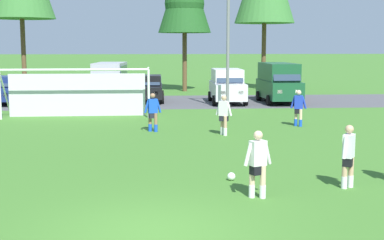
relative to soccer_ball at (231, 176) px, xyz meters
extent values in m
plane|color=#3D7028|center=(-2.19, 11.11, -0.11)|extent=(400.00, 400.00, 0.00)
cube|color=#4C4C51|center=(-2.19, 20.75, -0.11)|extent=(52.00, 8.40, 0.01)
sphere|color=white|center=(0.00, 0.00, 0.00)|extent=(0.22, 0.22, 0.22)
sphere|color=black|center=(0.00, 0.00, 0.00)|extent=(0.08, 0.08, 0.08)
sphere|color=red|center=(0.06, 0.00, 0.00)|extent=(0.07, 0.07, 0.07)
cylinder|color=white|center=(-2.28, 12.97, 1.11)|extent=(0.12, 0.12, 2.44)
cylinder|color=white|center=(-9.60, 12.92, 1.11)|extent=(0.12, 0.12, 2.44)
cylinder|color=white|center=(-5.94, 12.94, 2.33)|extent=(7.32, 0.17, 0.12)
cylinder|color=white|center=(-2.29, 13.87, 1.23)|extent=(0.10, 1.94, 2.46)
cylinder|color=white|center=(-9.61, 13.82, 1.23)|extent=(0.10, 1.94, 2.46)
cube|color=silver|center=(-5.95, 13.94, 0.99)|extent=(6.95, 0.09, 2.20)
cylinder|color=tan|center=(2.76, -1.04, 0.29)|extent=(0.14, 0.14, 0.80)
cylinder|color=tan|center=(2.97, -0.94, 0.29)|extent=(0.14, 0.14, 0.80)
cylinder|color=white|center=(2.76, -1.04, 0.05)|extent=(0.15, 0.15, 0.32)
cylinder|color=white|center=(2.97, -0.94, 0.05)|extent=(0.15, 0.15, 0.32)
cube|color=black|center=(2.87, -0.99, 0.61)|extent=(0.37, 0.40, 0.28)
cube|color=white|center=(2.87, -0.99, 0.99)|extent=(0.41, 0.45, 0.60)
sphere|color=tan|center=(2.87, -0.99, 1.42)|extent=(0.22, 0.22, 0.22)
cylinder|color=white|center=(2.69, -1.17, 0.97)|extent=(0.20, 0.24, 0.55)
cylinder|color=white|center=(3.04, -0.80, 0.97)|extent=(0.20, 0.24, 0.55)
cylinder|color=beige|center=(4.56, 9.48, 0.29)|extent=(0.14, 0.14, 0.80)
cylinder|color=beige|center=(4.40, 9.70, 0.29)|extent=(0.14, 0.14, 0.80)
cylinder|color=blue|center=(4.56, 9.48, 0.05)|extent=(0.15, 0.15, 0.32)
cylinder|color=blue|center=(4.40, 9.70, 0.05)|extent=(0.15, 0.15, 0.32)
cube|color=black|center=(4.48, 9.59, 0.61)|extent=(0.38, 0.29, 0.28)
cube|color=#1E38B7|center=(4.48, 9.59, 0.99)|extent=(0.42, 0.32, 0.60)
sphere|color=beige|center=(4.48, 9.59, 1.42)|extent=(0.22, 0.22, 0.22)
cylinder|color=#1E38B7|center=(4.71, 9.50, 0.97)|extent=(0.24, 0.14, 0.55)
cylinder|color=#1E38B7|center=(4.24, 9.69, 0.97)|extent=(0.24, 0.14, 0.55)
cylinder|color=beige|center=(0.25, -1.68, 0.29)|extent=(0.14, 0.14, 0.80)
cylinder|color=beige|center=(0.50, -1.76, 0.29)|extent=(0.14, 0.14, 0.80)
cylinder|color=white|center=(0.25, -1.68, 0.05)|extent=(0.15, 0.15, 0.32)
cylinder|color=white|center=(0.50, -1.76, 0.05)|extent=(0.15, 0.15, 0.32)
cube|color=black|center=(0.37, -1.72, 0.61)|extent=(0.40, 0.34, 0.28)
cube|color=silver|center=(0.37, -1.72, 0.99)|extent=(0.44, 0.37, 0.60)
sphere|color=beige|center=(0.37, -1.72, 1.42)|extent=(0.22, 0.22, 0.22)
cylinder|color=silver|center=(0.13, -1.78, 0.97)|extent=(0.25, 0.18, 0.55)
cylinder|color=silver|center=(0.62, -1.66, 0.97)|extent=(0.25, 0.18, 0.55)
cylinder|color=#936B4C|center=(-1.98, 8.48, 0.29)|extent=(0.14, 0.14, 0.80)
cylinder|color=#936B4C|center=(-2.22, 8.62, 0.29)|extent=(0.14, 0.14, 0.80)
cylinder|color=blue|center=(-1.98, 8.48, 0.05)|extent=(0.15, 0.15, 0.32)
cylinder|color=blue|center=(-2.22, 8.62, 0.05)|extent=(0.15, 0.15, 0.32)
cube|color=black|center=(-2.10, 8.55, 0.61)|extent=(0.38, 0.30, 0.28)
cube|color=blue|center=(-2.10, 8.55, 0.99)|extent=(0.43, 0.33, 0.60)
sphere|color=#936B4C|center=(-2.10, 8.55, 1.42)|extent=(0.22, 0.22, 0.22)
cylinder|color=blue|center=(-1.84, 8.57, 0.97)|extent=(0.24, 0.14, 0.55)
cylinder|color=blue|center=(-2.35, 8.53, 0.97)|extent=(0.24, 0.14, 0.55)
cylinder|color=tan|center=(0.83, 7.30, 0.29)|extent=(0.14, 0.14, 0.80)
cylinder|color=tan|center=(0.74, 7.56, 0.29)|extent=(0.14, 0.14, 0.80)
cylinder|color=white|center=(0.83, 7.30, 0.05)|extent=(0.15, 0.15, 0.32)
cylinder|color=white|center=(0.74, 7.56, 0.05)|extent=(0.15, 0.15, 0.32)
cube|color=black|center=(0.79, 7.43, 0.61)|extent=(0.40, 0.35, 0.28)
cube|color=silver|center=(0.79, 7.43, 0.99)|extent=(0.45, 0.38, 0.60)
sphere|color=tan|center=(0.79, 7.43, 1.42)|extent=(0.22, 0.22, 0.22)
cylinder|color=silver|center=(0.99, 7.28, 0.97)|extent=(0.25, 0.18, 0.55)
cylinder|color=silver|center=(0.58, 7.58, 0.97)|extent=(0.25, 0.18, 0.55)
cube|color=navy|center=(-11.16, 20.25, 0.59)|extent=(1.93, 4.25, 0.76)
cube|color=navy|center=(-11.15, 20.40, 1.29)|extent=(1.72, 2.15, 0.64)
cube|color=#28384C|center=(-11.18, 19.43, 1.27)|extent=(1.54, 0.36, 0.55)
cube|color=#28384C|center=(-10.32, 20.37, 1.29)|extent=(0.09, 1.79, 0.45)
cube|color=white|center=(-10.72, 18.17, 0.64)|extent=(0.28, 0.09, 0.20)
cube|color=#B21414|center=(-10.60, 22.29, 0.64)|extent=(0.28, 0.09, 0.20)
cube|color=#B21414|center=(-11.59, 22.32, 0.64)|extent=(0.28, 0.09, 0.20)
cylinder|color=black|center=(-10.30, 18.92, 0.21)|extent=(0.26, 0.65, 0.64)
cylinder|color=black|center=(-10.22, 21.52, 0.21)|extent=(0.26, 0.65, 0.64)
cube|color=maroon|center=(-8.23, 20.61, 0.59)|extent=(1.86, 4.23, 0.76)
cube|color=maroon|center=(-8.22, 20.76, 1.29)|extent=(1.69, 2.12, 0.64)
cube|color=#28384C|center=(-8.24, 19.79, 1.27)|extent=(1.53, 0.34, 0.55)
cube|color=#28384C|center=(-7.39, 20.75, 1.29)|extent=(0.07, 1.79, 0.45)
cube|color=white|center=(-7.76, 18.55, 0.64)|extent=(0.28, 0.08, 0.20)
cube|color=white|center=(-8.75, 18.56, 0.64)|extent=(0.28, 0.08, 0.20)
cube|color=#B21414|center=(-7.70, 22.66, 0.64)|extent=(0.28, 0.08, 0.20)
cube|color=#B21414|center=(-8.69, 22.68, 0.64)|extent=(0.28, 0.08, 0.20)
cylinder|color=black|center=(-7.35, 19.30, 0.21)|extent=(0.25, 0.64, 0.64)
cylinder|color=black|center=(-9.15, 19.32, 0.21)|extent=(0.25, 0.64, 0.64)
cylinder|color=black|center=(-7.31, 21.90, 0.21)|extent=(0.25, 0.64, 0.64)
cylinder|color=black|center=(-9.11, 21.93, 0.21)|extent=(0.25, 0.64, 0.64)
cube|color=#B2B2BC|center=(-4.86, 21.25, 0.76)|extent=(2.29, 4.93, 1.10)
cube|color=#B2B2BC|center=(-4.84, 21.45, 1.86)|extent=(2.09, 4.22, 1.10)
cube|color=#28384C|center=(-4.98, 19.48, 1.84)|extent=(1.69, 0.58, 0.91)
cube|color=#28384C|center=(-3.93, 21.38, 1.86)|extent=(0.28, 3.48, 0.77)
cube|color=white|center=(-4.48, 18.85, 0.81)|extent=(0.28, 0.10, 0.20)
cube|color=white|center=(-5.56, 18.93, 0.81)|extent=(0.28, 0.10, 0.20)
cube|color=#B21414|center=(-4.15, 23.56, 0.81)|extent=(0.28, 0.10, 0.20)
cube|color=#B21414|center=(-5.23, 23.64, 0.81)|extent=(0.28, 0.10, 0.20)
cylinder|color=black|center=(-3.98, 19.69, 0.21)|extent=(0.28, 0.66, 0.64)
cylinder|color=black|center=(-5.94, 19.83, 0.21)|extent=(0.28, 0.66, 0.64)
cylinder|color=black|center=(-3.77, 22.66, 0.21)|extent=(0.28, 0.66, 0.64)
cylinder|color=black|center=(-5.73, 22.80, 0.21)|extent=(0.28, 0.66, 0.64)
cube|color=black|center=(-2.36, 20.79, 0.59)|extent=(1.87, 4.23, 0.76)
cube|color=black|center=(-2.36, 20.94, 1.29)|extent=(1.69, 2.13, 0.64)
cube|color=#28384C|center=(-2.38, 19.97, 1.27)|extent=(1.54, 0.34, 0.55)
cube|color=#28384C|center=(-1.52, 20.92, 1.29)|extent=(0.07, 1.79, 0.45)
cube|color=white|center=(-1.90, 18.72, 0.64)|extent=(0.28, 0.08, 0.20)
cube|color=white|center=(-2.89, 18.74, 0.64)|extent=(0.28, 0.08, 0.20)
cube|color=#B21414|center=(-1.83, 22.84, 0.64)|extent=(0.28, 0.08, 0.20)
cube|color=#B21414|center=(-2.82, 22.85, 0.64)|extent=(0.28, 0.08, 0.20)
cylinder|color=black|center=(-1.48, 19.47, 0.21)|extent=(0.25, 0.64, 0.64)
cylinder|color=black|center=(-3.28, 19.50, 0.21)|extent=(0.25, 0.64, 0.64)
cylinder|color=black|center=(-1.44, 22.07, 0.21)|extent=(0.25, 0.64, 0.64)
cylinder|color=black|center=(-3.24, 22.10, 0.21)|extent=(0.25, 0.64, 0.64)
cube|color=silver|center=(2.64, 19.56, 0.71)|extent=(1.98, 4.63, 1.00)
cube|color=silver|center=(2.64, 19.76, 1.63)|extent=(1.80, 3.03, 0.84)
cube|color=#28384C|center=(2.62, 18.34, 1.61)|extent=(1.62, 0.41, 0.71)
cube|color=#28384C|center=(3.53, 19.74, 1.63)|extent=(0.09, 2.55, 0.59)
cube|color=white|center=(3.12, 17.29, 0.76)|extent=(0.28, 0.09, 0.20)
cube|color=white|center=(2.08, 17.31, 0.76)|extent=(0.28, 0.09, 0.20)
cube|color=#B21414|center=(3.20, 21.81, 0.76)|extent=(0.28, 0.09, 0.20)
cube|color=#B21414|center=(2.16, 21.83, 0.76)|extent=(0.28, 0.09, 0.20)
cylinder|color=black|center=(3.56, 18.11, 0.21)|extent=(0.25, 0.64, 0.64)
cylinder|color=black|center=(1.66, 18.15, 0.21)|extent=(0.25, 0.64, 0.64)
cylinder|color=black|center=(3.62, 20.97, 0.21)|extent=(0.25, 0.64, 0.64)
cylinder|color=black|center=(1.72, 21.00, 0.21)|extent=(0.25, 0.64, 0.64)
cube|color=red|center=(6.33, 21.34, 0.59)|extent=(1.98, 4.27, 0.76)
cube|color=red|center=(6.34, 21.49, 1.29)|extent=(1.74, 2.17, 0.64)
cube|color=#28384C|center=(6.30, 20.52, 1.27)|extent=(1.54, 0.38, 0.55)
cube|color=#28384C|center=(7.17, 21.45, 1.29)|extent=(0.12, 1.79, 0.45)
cube|color=white|center=(6.74, 19.26, 0.64)|extent=(0.28, 0.09, 0.20)
cube|color=white|center=(5.75, 19.30, 0.64)|extent=(0.28, 0.09, 0.20)
cube|color=#B21414|center=(6.91, 23.38, 0.64)|extent=(0.28, 0.09, 0.20)
cube|color=#B21414|center=(5.92, 23.42, 0.64)|extent=(0.28, 0.09, 0.20)
cylinder|color=black|center=(7.18, 20.00, 0.21)|extent=(0.27, 0.65, 0.64)
cylinder|color=black|center=(5.38, 20.08, 0.21)|extent=(0.27, 0.65, 0.64)
cylinder|color=black|center=(7.29, 22.60, 0.21)|extent=(0.27, 0.65, 0.64)
cylinder|color=black|center=(5.49, 22.68, 0.21)|extent=(0.27, 0.65, 0.64)
cube|color=#194C2D|center=(5.95, 19.56, 0.76)|extent=(2.03, 4.83, 1.10)
cube|color=#194C2D|center=(5.94, 19.76, 1.86)|extent=(1.87, 4.13, 1.10)
cube|color=#28384C|center=(5.97, 17.79, 1.84)|extent=(1.67, 0.49, 0.91)
cube|color=#28384C|center=(6.85, 19.77, 1.86)|extent=(0.09, 3.49, 0.77)
cube|color=white|center=(6.52, 17.21, 0.81)|extent=(0.28, 0.08, 0.20)
cube|color=white|center=(5.44, 17.19, 0.81)|extent=(0.28, 0.08, 0.20)
cube|color=#B21414|center=(6.45, 21.93, 0.81)|extent=(0.28, 0.08, 0.20)
cube|color=#B21414|center=(5.37, 21.91, 0.81)|extent=(0.28, 0.08, 0.20)
cylinder|color=black|center=(6.95, 18.08, 0.21)|extent=(0.25, 0.64, 0.64)
cylinder|color=black|center=(4.99, 18.05, 0.21)|extent=(0.25, 0.64, 0.64)
cylinder|color=black|center=(6.90, 21.06, 0.21)|extent=(0.25, 0.64, 0.64)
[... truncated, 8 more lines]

